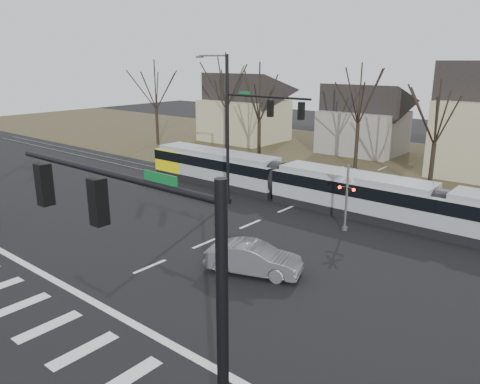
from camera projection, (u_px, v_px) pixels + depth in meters
The scene contains 14 objects.
ground at pixel (116, 281), 21.61m from camera, with size 140.00×140.00×0.00m, color black.
grass_verge at pixel (391, 165), 45.32m from camera, with size 140.00×28.00×0.01m, color #38331E.
crosswalk at pixel (33, 316), 18.64m from camera, with size 27.00×2.60×0.01m.
stop_line at pixel (82, 295), 20.27m from camera, with size 28.00×0.35×0.01m, color silver.
lane_dashes at pixel (302, 202), 33.47m from camera, with size 0.18×30.00×0.01m.
rail_pair at pixel (301, 202), 33.31m from camera, with size 90.00×1.52×0.06m.
tram at pixel (351, 191), 30.78m from camera, with size 35.97×2.67×2.73m.
sedan at pixel (254, 258), 22.21m from camera, with size 4.82×3.09×1.50m, color #57595F.
signal_pole_near_right at pixel (154, 298), 9.55m from camera, with size 6.72×0.44×8.00m.
signal_pole_far at pixel (246, 125), 30.79m from camera, with size 9.28×0.44×10.20m.
rail_crossing_signal at pixel (346, 200), 27.51m from camera, with size 1.08×0.36×4.00m.
tree_row at pixel (391, 121), 38.28m from camera, with size 59.20×7.20×10.00m.
house_a at pixel (244, 104), 57.84m from camera, with size 9.72×8.64×8.60m.
house_b at pixel (364, 116), 50.27m from camera, with size 8.64×7.56×7.65m.
Camera 1 is at (16.95, -11.49, 9.87)m, focal length 35.00 mm.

